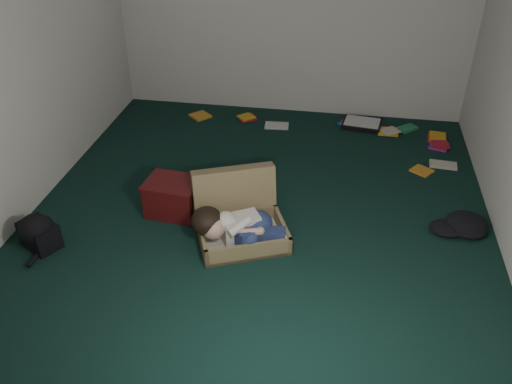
% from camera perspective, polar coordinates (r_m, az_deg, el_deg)
% --- Properties ---
extents(floor, '(4.50, 4.50, 0.00)m').
position_cam_1_polar(floor, '(4.77, 0.30, -2.55)').
color(floor, black).
rests_on(floor, ground).
extents(wall_back, '(4.50, 0.00, 4.50)m').
position_cam_1_polar(wall_back, '(6.28, 3.92, 19.46)').
color(wall_back, silver).
rests_on(wall_back, ground).
extents(wall_front, '(4.50, 0.00, 4.50)m').
position_cam_1_polar(wall_front, '(2.25, -9.16, -8.69)').
color(wall_front, silver).
rests_on(wall_front, ground).
extents(wall_left, '(0.00, 4.50, 4.50)m').
position_cam_1_polar(wall_left, '(4.86, -24.20, 12.59)').
color(wall_left, silver).
rests_on(wall_left, ground).
extents(suitcase, '(0.91, 0.90, 0.51)m').
position_cam_1_polar(suitcase, '(4.49, -1.80, -2.70)').
color(suitcase, olive).
rests_on(suitcase, floor).
extents(person, '(0.78, 0.41, 0.32)m').
position_cam_1_polar(person, '(4.32, -1.96, -3.66)').
color(person, silver).
rests_on(person, suitcase).
extents(maroon_bin, '(0.49, 0.40, 0.32)m').
position_cam_1_polar(maroon_bin, '(4.78, -8.69, -0.53)').
color(maroon_bin, '#4D0F10').
rests_on(maroon_bin, floor).
extents(backpack, '(0.49, 0.46, 0.23)m').
position_cam_1_polar(backpack, '(4.70, -21.84, -4.13)').
color(backpack, black).
rests_on(backpack, floor).
extents(clothing_pile, '(0.51, 0.47, 0.13)m').
position_cam_1_polar(clothing_pile, '(4.90, 20.58, -2.90)').
color(clothing_pile, black).
rests_on(clothing_pile, floor).
extents(paper_tray, '(0.47, 0.38, 0.06)m').
position_cam_1_polar(paper_tray, '(6.40, 11.09, 7.05)').
color(paper_tray, black).
rests_on(paper_tray, floor).
extents(book_scatter, '(2.96, 1.19, 0.02)m').
position_cam_1_polar(book_scatter, '(6.17, 10.61, 5.87)').
color(book_scatter, orange).
rests_on(book_scatter, floor).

